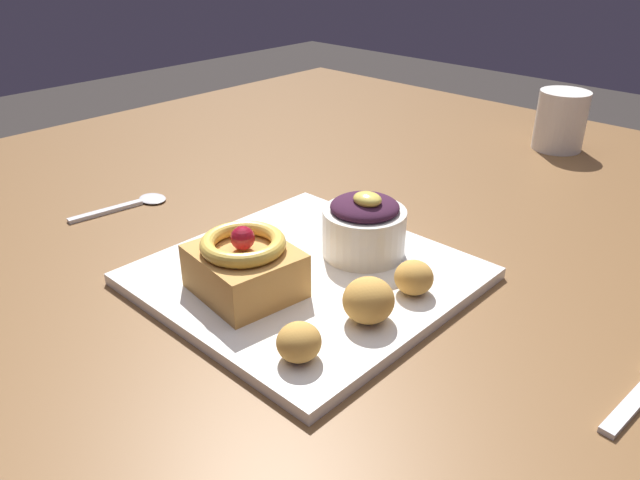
# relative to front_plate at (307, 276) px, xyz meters

# --- Properties ---
(dining_table) EXTENTS (1.27, 1.12, 0.73)m
(dining_table) POSITION_rel_front_plate_xyz_m (-0.07, 0.21, -0.09)
(dining_table) COLOR brown
(dining_table) RESTS_ON ground_plane
(front_plate) EXTENTS (0.29, 0.29, 0.01)m
(front_plate) POSITION_rel_front_plate_xyz_m (0.00, 0.00, 0.00)
(front_plate) COLOR white
(front_plate) RESTS_ON dining_table
(cake_slice) EXTENTS (0.11, 0.10, 0.07)m
(cake_slice) POSITION_rel_front_plate_xyz_m (-0.02, -0.07, 0.03)
(cake_slice) COLOR #C68E47
(cake_slice) RESTS_ON front_plate
(berry_ramekin) EXTENTS (0.09, 0.09, 0.07)m
(berry_ramekin) POSITION_rel_front_plate_xyz_m (0.02, 0.07, 0.04)
(berry_ramekin) COLOR silver
(berry_ramekin) RESTS_ON front_plate
(fritter_front) EXTENTS (0.04, 0.04, 0.03)m
(fritter_front) POSITION_rel_front_plate_xyz_m (0.09, -0.10, 0.02)
(fritter_front) COLOR gold
(fritter_front) RESTS_ON front_plate
(fritter_middle) EXTENTS (0.04, 0.04, 0.03)m
(fritter_middle) POSITION_rel_front_plate_xyz_m (0.10, 0.04, 0.02)
(fritter_middle) COLOR gold
(fritter_middle) RESTS_ON front_plate
(fritter_back) EXTENTS (0.05, 0.05, 0.04)m
(fritter_back) POSITION_rel_front_plate_xyz_m (0.10, -0.02, 0.03)
(fritter_back) COLOR gold
(fritter_back) RESTS_ON front_plate
(spoon) EXTENTS (0.04, 0.13, 0.00)m
(spoon) POSITION_rel_front_plate_xyz_m (-0.30, -0.02, -0.00)
(spoon) COLOR silver
(spoon) RESTS_ON dining_table
(coffee_mug) EXTENTS (0.08, 0.08, 0.09)m
(coffee_mug) POSITION_rel_front_plate_xyz_m (0.00, 0.58, 0.04)
(coffee_mug) COLOR silver
(coffee_mug) RESTS_ON dining_table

